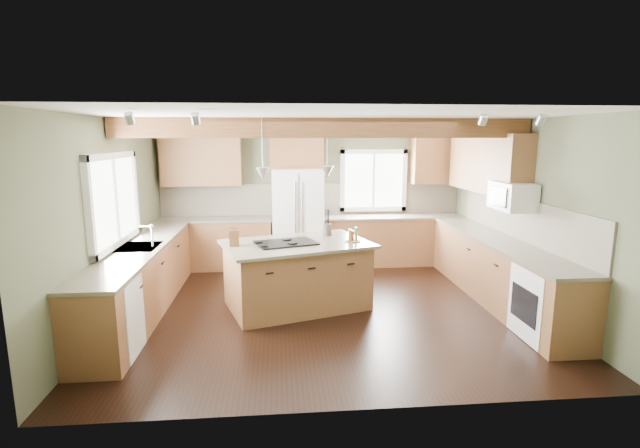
{
  "coord_description": "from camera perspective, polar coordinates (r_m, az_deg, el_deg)",
  "views": [
    {
      "loc": [
        -0.64,
        -6.14,
        2.34
      ],
      "look_at": [
        -0.06,
        0.3,
        1.14
      ],
      "focal_mm": 26.0,
      "sensor_mm": 36.0,
      "label": 1
    }
  ],
  "objects": [
    {
      "name": "floor",
      "position": [
        6.6,
        0.73,
        -10.23
      ],
      "size": [
        5.6,
        5.6,
        0.0
      ],
      "primitive_type": "plane",
      "color": "black",
      "rests_on": "ground"
    },
    {
      "name": "ceiling",
      "position": [
        6.17,
        0.79,
        12.95
      ],
      "size": [
        5.6,
        5.6,
        0.0
      ],
      "primitive_type": "plane",
      "rotation": [
        3.14,
        0.0,
        0.0
      ],
      "color": "silver",
      "rests_on": "wall_back"
    },
    {
      "name": "wall_back",
      "position": [
        8.72,
        -0.93,
        3.7
      ],
      "size": [
        5.6,
        0.0,
        5.6
      ],
      "primitive_type": "plane",
      "rotation": [
        1.57,
        0.0,
        0.0
      ],
      "color": "#50563D",
      "rests_on": "ground"
    },
    {
      "name": "wall_left",
      "position": [
        6.59,
        -24.25,
        0.52
      ],
      "size": [
        0.0,
        5.0,
        5.0
      ],
      "primitive_type": "plane",
      "rotation": [
        1.57,
        0.0,
        1.57
      ],
      "color": "#50563D",
      "rests_on": "ground"
    },
    {
      "name": "wall_right",
      "position": [
        7.11,
        23.83,
        1.22
      ],
      "size": [
        0.0,
        5.0,
        5.0
      ],
      "primitive_type": "plane",
      "rotation": [
        1.57,
        0.0,
        -1.57
      ],
      "color": "#50563D",
      "rests_on": "ground"
    },
    {
      "name": "ceiling_beam",
      "position": [
        6.27,
        0.69,
        11.72
      ],
      "size": [
        5.55,
        0.26,
        0.26
      ],
      "primitive_type": "cube",
      "color": "#4C2515",
      "rests_on": "ceiling"
    },
    {
      "name": "soffit_trim",
      "position": [
        8.56,
        -0.91,
        11.88
      ],
      "size": [
        5.55,
        0.2,
        0.1
      ],
      "primitive_type": "cube",
      "color": "#4C2515",
      "rests_on": "ceiling"
    },
    {
      "name": "backsplash_back",
      "position": [
        8.72,
        -0.92,
        3.1
      ],
      "size": [
        5.58,
        0.03,
        0.58
      ],
      "primitive_type": "cube",
      "color": "brown",
      "rests_on": "wall_back"
    },
    {
      "name": "backsplash_right",
      "position": [
        7.16,
        23.48,
        0.58
      ],
      "size": [
        0.03,
        3.7,
        0.58
      ],
      "primitive_type": "cube",
      "color": "brown",
      "rests_on": "wall_right"
    },
    {
      "name": "base_cab_back_left",
      "position": [
        8.63,
        -12.71,
        -2.44
      ],
      "size": [
        2.02,
        0.6,
        0.88
      ],
      "primitive_type": "cube",
      "color": "brown",
      "rests_on": "floor"
    },
    {
      "name": "counter_back_left",
      "position": [
        8.54,
        -12.84,
        0.57
      ],
      "size": [
        2.06,
        0.64,
        0.04
      ],
      "primitive_type": "cube",
      "color": "#453E32",
      "rests_on": "base_cab_back_left"
    },
    {
      "name": "base_cab_back_right",
      "position": [
        8.81,
        8.95,
        -2.04
      ],
      "size": [
        2.62,
        0.6,
        0.88
      ],
      "primitive_type": "cube",
      "color": "brown",
      "rests_on": "floor"
    },
    {
      "name": "counter_back_right",
      "position": [
        8.72,
        9.03,
        0.91
      ],
      "size": [
        2.66,
        0.64,
        0.04
      ],
      "primitive_type": "cube",
      "color": "#453E32",
      "rests_on": "base_cab_back_right"
    },
    {
      "name": "base_cab_left",
      "position": [
        6.74,
        -21.13,
        -6.58
      ],
      "size": [
        0.6,
        3.7,
        0.88
      ],
      "primitive_type": "cube",
      "color": "brown",
      "rests_on": "floor"
    },
    {
      "name": "counter_left",
      "position": [
        6.62,
        -21.39,
        -2.77
      ],
      "size": [
        0.64,
        3.74,
        0.04
      ],
      "primitive_type": "cube",
      "color": "#453E32",
      "rests_on": "base_cab_left"
    },
    {
      "name": "base_cab_right",
      "position": [
        7.19,
        21.02,
        -5.5
      ],
      "size": [
        0.6,
        3.7,
        0.88
      ],
      "primitive_type": "cube",
      "color": "brown",
      "rests_on": "floor"
    },
    {
      "name": "counter_right",
      "position": [
        7.08,
        21.27,
        -1.92
      ],
      "size": [
        0.64,
        3.74,
        0.04
      ],
      "primitive_type": "cube",
      "color": "#453E32",
      "rests_on": "base_cab_right"
    },
    {
      "name": "upper_cab_back_left",
      "position": [
        8.58,
        -14.35,
        7.61
      ],
      "size": [
        1.4,
        0.35,
        0.9
      ],
      "primitive_type": "cube",
      "color": "brown",
      "rests_on": "wall_back"
    },
    {
      "name": "upper_cab_over_fridge",
      "position": [
        8.47,
        -2.91,
        9.25
      ],
      "size": [
        0.96,
        0.35,
        0.7
      ],
      "primitive_type": "cube",
      "color": "brown",
      "rests_on": "wall_back"
    },
    {
      "name": "upper_cab_right",
      "position": [
        7.76,
        19.85,
        7.04
      ],
      "size": [
        0.35,
        2.2,
        0.9
      ],
      "primitive_type": "cube",
      "color": "brown",
      "rests_on": "wall_right"
    },
    {
      "name": "upper_cab_back_corner",
      "position": [
        8.96,
        14.11,
        7.74
      ],
      "size": [
        0.9,
        0.35,
        0.9
      ],
      "primitive_type": "cube",
      "color": "brown",
      "rests_on": "wall_back"
    },
    {
      "name": "window_left",
      "position": [
        6.6,
        -24.11,
        2.74
      ],
      "size": [
        0.04,
        1.6,
        1.05
      ],
      "primitive_type": "cube",
      "color": "white",
      "rests_on": "wall_left"
    },
    {
      "name": "window_back",
      "position": [
        8.83,
        6.56,
        5.35
      ],
      "size": [
        1.1,
        0.04,
        1.0
      ],
      "primitive_type": "cube",
      "color": "white",
      "rests_on": "wall_back"
    },
    {
      "name": "sink",
      "position": [
        6.62,
        -21.39,
        -2.72
      ],
      "size": [
        0.5,
        0.65,
        0.03
      ],
      "primitive_type": "cube",
      "color": "#262628",
      "rests_on": "counter_left"
    },
    {
      "name": "faucet",
      "position": [
        6.54,
        -19.96,
        -1.48
      ],
      "size": [
        0.02,
        0.02,
        0.28
      ],
      "primitive_type": "cylinder",
      "color": "#B2B2B7",
      "rests_on": "sink"
    },
    {
      "name": "dishwasher",
      "position": [
        5.57,
        -24.69,
        -10.55
      ],
      "size": [
        0.6,
        0.6,
        0.84
      ],
      "primitive_type": "cube",
      "color": "white",
      "rests_on": "floor"
    },
    {
      "name": "oven",
      "position": [
        6.11,
        26.31,
        -8.82
      ],
      "size": [
        0.6,
        0.72,
        0.84
      ],
      "primitive_type": "cube",
      "color": "white",
      "rests_on": "floor"
    },
    {
      "name": "microwave",
      "position": [
        6.93,
        22.58,
        3.18
      ],
      "size": [
        0.4,
        0.7,
        0.38
      ],
      "primitive_type": "cube",
      "color": "white",
      "rests_on": "wall_right"
    },
    {
      "name": "pendant_left",
      "position": [
        6.12,
        -7.05,
        6.15
      ],
      "size": [
        0.18,
        0.18,
        0.16
      ],
      "primitive_type": "cone",
      "rotation": [
        3.14,
        0.0,
        0.0
      ],
      "color": "#B2B2B7",
      "rests_on": "ceiling"
    },
    {
      "name": "pendant_right",
      "position": [
        6.43,
        0.87,
        6.43
      ],
      "size": [
        0.18,
        0.18,
        0.16
      ],
      "primitive_type": "cone",
      "rotation": [
        3.14,
        0.0,
        0.0
      ],
      "color": "#B2B2B7",
      "rests_on": "ceiling"
    },
    {
      "name": "refrigerator",
      "position": [
        8.39,
        -2.78,
        0.65
      ],
      "size": [
        0.9,
        0.74,
        1.8
      ],
      "primitive_type": "cube",
      "color": "white",
      "rests_on": "floor"
    },
    {
      "name": "island",
      "position": [
        6.52,
        -2.87,
        -6.41
      ],
      "size": [
        2.08,
        1.62,
        0.88
      ],
      "primitive_type": "cube",
      "rotation": [
        0.0,
        0.0,
        0.31
      ],
      "color": "brown",
      "rests_on": "floor"
    },
    {
      "name": "island_top",
      "position": [
        6.41,
        -2.91,
        -2.47
      ],
      "size": [
        2.24,
        1.77,
        0.04
      ],
      "primitive_type": "cube",
      "rotation": [
        0.0,
        0.0,
        0.31
      ],
      "color": "#453E32",
      "rests_on": "island"
    },
    {
      "name": "cooktop",
      "position": [
        6.35,
        -4.21,
        -2.32
      ],
      "size": [
        0.92,
        0.74,
        0.02
      ],
      "primitive_type": "cube",
      "rotation": [
        0.0,
        0.0,
        0.31
      ],
      "color": "black",
      "rests_on": "island_top"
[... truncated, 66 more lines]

